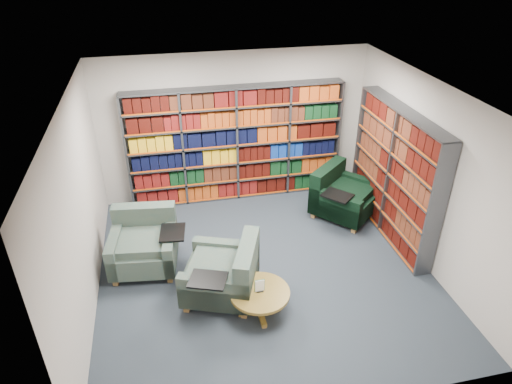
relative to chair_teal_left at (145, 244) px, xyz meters
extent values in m
cube|color=#1F2931|center=(1.78, -0.56, -0.36)|extent=(5.00, 5.00, 0.01)
cube|color=white|center=(1.78, -0.56, 2.45)|extent=(5.00, 5.00, 0.01)
cube|color=#B8AFA6|center=(1.78, 1.94, 1.04)|extent=(5.00, 0.01, 2.80)
cube|color=#B8AFA6|center=(1.78, -3.07, 1.04)|extent=(5.00, 0.01, 2.80)
cube|color=#B8AFA6|center=(-0.72, -0.56, 1.04)|extent=(0.01, 5.00, 2.80)
cube|color=#B8AFA6|center=(4.29, -0.56, 1.04)|extent=(0.01, 5.00, 2.80)
cube|color=#47494F|center=(1.78, 1.78, 0.74)|extent=(4.00, 0.28, 2.20)
cube|color=silver|center=(1.78, 1.91, 0.74)|extent=(4.00, 0.02, 2.20)
cube|color=#D84C0A|center=(1.78, 1.65, 0.74)|extent=(4.00, 0.01, 2.20)
cube|color=#5F0F0D|center=(1.78, 1.78, -0.18)|extent=(3.88, 0.21, 0.29)
cube|color=#5F0F0D|center=(1.78, 1.78, 0.19)|extent=(3.88, 0.21, 0.29)
cube|color=black|center=(1.78, 1.78, 0.55)|extent=(3.88, 0.21, 0.29)
cube|color=orange|center=(1.78, 1.78, 0.92)|extent=(3.88, 0.21, 0.29)
cube|color=#340904|center=(1.78, 1.78, 1.29)|extent=(3.88, 0.21, 0.29)
cube|color=#340904|center=(1.78, 1.78, 1.65)|extent=(3.88, 0.21, 0.29)
cube|color=#47494F|center=(4.12, 0.04, 0.74)|extent=(0.28, 2.50, 2.20)
cube|color=silver|center=(4.25, 0.04, 0.74)|extent=(0.02, 2.50, 2.20)
cube|color=#D84C0A|center=(3.99, 0.04, 0.74)|extent=(0.02, 2.50, 2.20)
cube|color=#4B2011|center=(4.12, 0.04, -0.18)|extent=(0.21, 2.38, 0.29)
cube|color=#340904|center=(4.12, 0.04, 0.19)|extent=(0.21, 2.38, 0.29)
cube|color=#4B2011|center=(4.12, 0.04, 0.55)|extent=(0.21, 2.38, 0.29)
cube|color=#4B2011|center=(4.12, 0.04, 0.92)|extent=(0.21, 2.38, 0.29)
cube|color=#4B2011|center=(4.12, 0.04, 1.29)|extent=(0.21, 2.38, 0.29)
cube|color=#340904|center=(4.12, 0.04, 1.65)|extent=(0.21, 2.38, 0.29)
cube|color=#072A35|center=(-0.02, -0.09, -0.08)|extent=(1.09, 1.09, 0.35)
cube|color=#072A35|center=(0.03, 0.28, 0.14)|extent=(1.00, 0.34, 0.78)
cube|color=#072A35|center=(-0.43, -0.04, 0.01)|extent=(0.28, 0.99, 0.52)
cube|color=#072A35|center=(0.39, -0.15, 0.01)|extent=(0.28, 0.99, 0.52)
cube|color=black|center=(0.44, -0.21, 0.29)|extent=(0.43, 0.52, 0.03)
cube|color=olive|center=(-0.47, -0.44, -0.31)|extent=(0.09, 0.09, 0.11)
cube|color=olive|center=(0.33, -0.54, -0.31)|extent=(0.09, 0.09, 0.11)
cube|color=olive|center=(-0.36, 0.36, -0.31)|extent=(0.09, 0.09, 0.11)
cube|color=olive|center=(0.43, 0.25, -0.31)|extent=(0.09, 0.09, 0.11)
cube|color=black|center=(3.58, 0.64, -0.07)|extent=(1.40, 1.40, 0.35)
cube|color=black|center=(3.33, 0.93, 0.15)|extent=(0.89, 0.82, 0.79)
cube|color=black|center=(3.27, 0.37, 0.01)|extent=(0.77, 0.84, 0.53)
cube|color=black|center=(3.90, 0.92, 0.01)|extent=(0.77, 0.84, 0.53)
cube|color=black|center=(3.27, 0.29, 0.30)|extent=(0.60, 0.61, 0.03)
cube|color=olive|center=(3.55, 0.07, -0.30)|extent=(0.11, 0.11, 0.11)
cube|color=olive|center=(4.16, 0.61, -0.30)|extent=(0.11, 0.11, 0.11)
cube|color=olive|center=(3.01, 0.68, -0.30)|extent=(0.11, 0.11, 0.11)
cube|color=olive|center=(3.62, 1.22, -0.30)|extent=(0.11, 0.11, 0.11)
cube|color=#072A35|center=(1.05, -0.97, -0.07)|extent=(1.27, 1.27, 0.35)
cube|color=#072A35|center=(1.41, -1.11, 0.14)|extent=(0.55, 1.00, 0.79)
cube|color=#072A35|center=(1.19, -0.58, 0.01)|extent=(0.98, 0.49, 0.53)
cube|color=#072A35|center=(0.90, -1.36, 0.01)|extent=(0.98, 0.49, 0.53)
cube|color=black|center=(0.83, -1.39, 0.30)|extent=(0.58, 0.52, 0.03)
cube|color=olive|center=(0.81, -0.45, -0.30)|extent=(0.10, 0.10, 0.11)
cube|color=olive|center=(0.53, -1.21, -0.30)|extent=(0.10, 0.10, 0.11)
cube|color=olive|center=(1.57, -0.73, -0.30)|extent=(0.10, 0.10, 0.11)
cube|color=olive|center=(1.28, -1.49, -0.30)|extent=(0.10, 0.10, 0.11)
cylinder|color=olive|center=(1.51, -1.47, 0.00)|extent=(0.82, 0.82, 0.05)
cylinder|color=olive|center=(1.51, -1.47, -0.18)|extent=(0.11, 0.11, 0.33)
cube|color=olive|center=(1.51, -1.47, -0.32)|extent=(0.59, 0.07, 0.05)
cube|color=olive|center=(1.51, -1.47, -0.32)|extent=(0.07, 0.59, 0.05)
cube|color=black|center=(1.51, -1.47, 0.03)|extent=(0.09, 0.05, 0.01)
cube|color=white|center=(1.51, -1.47, 0.13)|extent=(0.13, 0.01, 0.18)
cube|color=#145926|center=(1.51, -1.46, 0.13)|extent=(0.14, 0.00, 0.20)
camera|label=1|loc=(0.47, -5.98, 4.25)|focal=32.00mm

